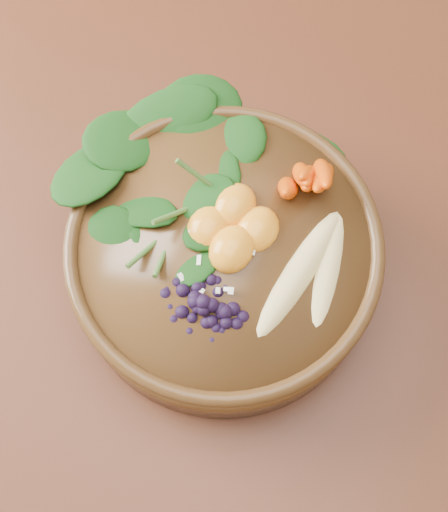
{
  "coord_description": "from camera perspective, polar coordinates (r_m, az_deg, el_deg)",
  "views": [
    {
      "loc": [
        0.32,
        -0.35,
        1.46
      ],
      "look_at": [
        0.2,
        -0.13,
        0.8
      ],
      "focal_mm": 50.0,
      "sensor_mm": 36.0,
      "label": 1
    }
  ],
  "objects": [
    {
      "name": "kale_heap",
      "position": [
        0.69,
        -1.9,
        7.51
      ],
      "size": [
        0.22,
        0.21,
        0.05
      ],
      "primitive_type": null,
      "rotation": [
        0.0,
        0.0,
        0.15
      ],
      "color": "#11400F",
      "rests_on": "stoneware_bowl"
    },
    {
      "name": "carrot_cluster",
      "position": [
        0.67,
        6.92,
        6.91
      ],
      "size": [
        0.07,
        0.07,
        0.08
      ],
      "primitive_type": null,
      "rotation": [
        0.0,
        0.0,
        0.15
      ],
      "color": "#E94702",
      "rests_on": "stoneware_bowl"
    },
    {
      "name": "ground",
      "position": [
        1.53,
        -4.22,
        -3.1
      ],
      "size": [
        4.0,
        4.0,
        0.0
      ],
      "primitive_type": "plane",
      "color": "#381E0F",
      "rests_on": "ground"
    },
    {
      "name": "dining_table",
      "position": [
        0.93,
        -7.03,
        9.18
      ],
      "size": [
        1.6,
        0.9,
        0.75
      ],
      "color": "#331C0C",
      "rests_on": "ground"
    },
    {
      "name": "coconut_flakes",
      "position": [
        0.66,
        -0.46,
        -0.58
      ],
      "size": [
        0.11,
        0.09,
        0.01
      ],
      "primitive_type": null,
      "rotation": [
        0.0,
        0.0,
        0.15
      ],
      "color": "white",
      "rests_on": "stoneware_bowl"
    },
    {
      "name": "mandarin_cluster",
      "position": [
        0.67,
        0.73,
        2.82
      ],
      "size": [
        0.1,
        0.11,
        0.03
      ],
      "primitive_type": null,
      "rotation": [
        0.0,
        0.0,
        0.15
      ],
      "color": "orange",
      "rests_on": "stoneware_bowl"
    },
    {
      "name": "blueberry_pile",
      "position": [
        0.64,
        -1.7,
        -3.43
      ],
      "size": [
        0.16,
        0.13,
        0.04
      ],
      "primitive_type": null,
      "rotation": [
        0.0,
        0.0,
        0.15
      ],
      "color": "black",
      "rests_on": "stoneware_bowl"
    },
    {
      "name": "stoneware_bowl",
      "position": [
        0.71,
        0.0,
        -0.28
      ],
      "size": [
        0.35,
        0.35,
        0.08
      ],
      "primitive_type": "cylinder",
      "rotation": [
        0.0,
        0.0,
        0.15
      ],
      "color": "#513317",
      "rests_on": "dining_table"
    },
    {
      "name": "banana_halves",
      "position": [
        0.66,
        7.32,
        -0.75
      ],
      "size": [
        0.08,
        0.18,
        0.03
      ],
      "rotation": [
        0.0,
        0.0,
        0.15
      ],
      "color": "#E0CC84",
      "rests_on": "stoneware_bowl"
    }
  ]
}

